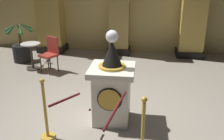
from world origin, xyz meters
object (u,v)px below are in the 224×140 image
object	(u,v)px
pedestal_clock	(112,88)
potted_palm_left	(21,49)
cafe_table	(31,53)
cafe_chair_red	(50,51)
stanchion_near	(46,118)

from	to	relation	value
pedestal_clock	potted_palm_left	distance (m)	4.33
potted_palm_left	cafe_table	distance (m)	0.86
cafe_table	cafe_chair_red	size ratio (longest dim) A/B	0.78
potted_palm_left	cafe_chair_red	xyz separation A→B (m)	(1.19, -0.69, 0.19)
stanchion_near	potted_palm_left	bearing A→B (deg)	120.96
stanchion_near	potted_palm_left	distance (m)	4.22
pedestal_clock	potted_palm_left	size ratio (longest dim) A/B	1.36
potted_palm_left	cafe_chair_red	bearing A→B (deg)	-30.31
stanchion_near	cafe_chair_red	world-z (taller)	stanchion_near
cafe_chair_red	stanchion_near	bearing A→B (deg)	-71.40
potted_palm_left	cafe_chair_red	distance (m)	1.39
pedestal_clock	stanchion_near	bearing A→B (deg)	-145.73
pedestal_clock	potted_palm_left	world-z (taller)	pedestal_clock
cafe_table	stanchion_near	bearing A→B (deg)	-62.43
cafe_chair_red	cafe_table	bearing A→B (deg)	171.89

